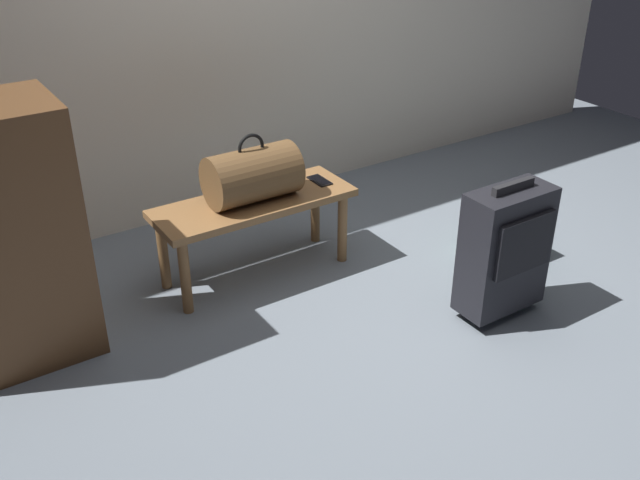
{
  "coord_description": "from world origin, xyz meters",
  "views": [
    {
      "loc": [
        -1.88,
        -2.11,
        1.94
      ],
      "look_at": [
        -0.19,
        0.47,
        0.25
      ],
      "focal_mm": 40.76,
      "sensor_mm": 36.0,
      "label": 1
    }
  ],
  "objects_px": {
    "bench": "(254,212)",
    "backpack_green": "(503,235)",
    "cell_phone": "(320,180)",
    "suitcase_upright_charcoal": "(505,249)",
    "duffel_bag_brown": "(252,175)",
    "side_cabinet": "(5,238)"
  },
  "relations": [
    {
      "from": "suitcase_upright_charcoal",
      "to": "backpack_green",
      "type": "height_order",
      "value": "suitcase_upright_charcoal"
    },
    {
      "from": "cell_phone",
      "to": "backpack_green",
      "type": "relative_size",
      "value": 0.38
    },
    {
      "from": "duffel_bag_brown",
      "to": "suitcase_upright_charcoal",
      "type": "height_order",
      "value": "duffel_bag_brown"
    },
    {
      "from": "duffel_bag_brown",
      "to": "side_cabinet",
      "type": "relative_size",
      "value": 0.4
    },
    {
      "from": "suitcase_upright_charcoal",
      "to": "backpack_green",
      "type": "distance_m",
      "value": 0.66
    },
    {
      "from": "bench",
      "to": "side_cabinet",
      "type": "bearing_deg",
      "value": -179.26
    },
    {
      "from": "bench",
      "to": "backpack_green",
      "type": "distance_m",
      "value": 1.35
    },
    {
      "from": "duffel_bag_brown",
      "to": "cell_phone",
      "type": "distance_m",
      "value": 0.41
    },
    {
      "from": "side_cabinet",
      "to": "cell_phone",
      "type": "bearing_deg",
      "value": 0.76
    },
    {
      "from": "duffel_bag_brown",
      "to": "suitcase_upright_charcoal",
      "type": "bearing_deg",
      "value": -50.73
    },
    {
      "from": "suitcase_upright_charcoal",
      "to": "side_cabinet",
      "type": "xyz_separation_m",
      "value": [
        -1.9,
        0.92,
        0.21
      ]
    },
    {
      "from": "suitcase_upright_charcoal",
      "to": "side_cabinet",
      "type": "height_order",
      "value": "side_cabinet"
    },
    {
      "from": "cell_phone",
      "to": "backpack_green",
      "type": "xyz_separation_m",
      "value": [
        0.83,
        -0.53,
        -0.33
      ]
    },
    {
      "from": "bench",
      "to": "backpack_green",
      "type": "bearing_deg",
      "value": -23.19
    },
    {
      "from": "bench",
      "to": "cell_phone",
      "type": "distance_m",
      "value": 0.39
    },
    {
      "from": "duffel_bag_brown",
      "to": "side_cabinet",
      "type": "xyz_separation_m",
      "value": [
        -1.13,
        -0.01,
        0.0
      ]
    },
    {
      "from": "cell_phone",
      "to": "side_cabinet",
      "type": "distance_m",
      "value": 1.53
    },
    {
      "from": "bench",
      "to": "cell_phone",
      "type": "relative_size",
      "value": 6.94
    },
    {
      "from": "duffel_bag_brown",
      "to": "suitcase_upright_charcoal",
      "type": "xyz_separation_m",
      "value": [
        0.77,
        -0.94,
        -0.2
      ]
    },
    {
      "from": "backpack_green",
      "to": "side_cabinet",
      "type": "height_order",
      "value": "side_cabinet"
    },
    {
      "from": "bench",
      "to": "suitcase_upright_charcoal",
      "type": "xyz_separation_m",
      "value": [
        0.77,
        -0.94,
        -0.01
      ]
    },
    {
      "from": "suitcase_upright_charcoal",
      "to": "cell_phone",
      "type": "bearing_deg",
      "value": 111.86
    }
  ]
}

